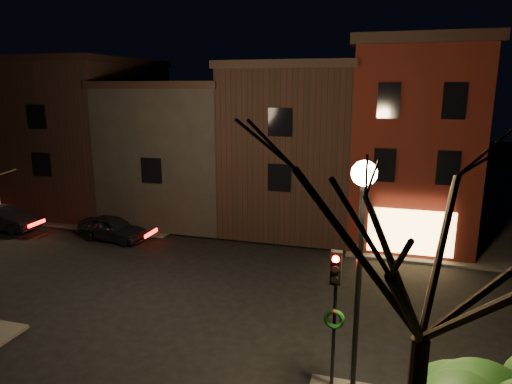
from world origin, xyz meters
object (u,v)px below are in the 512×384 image
parked_car_a (112,228)px  parked_car_b (3,219)px  street_lamp_near (362,220)px  traffic_signal (335,299)px  bare_tree_right (432,212)px

parked_car_a → parked_car_b: bearing=99.4°
street_lamp_near → parked_car_a: 17.60m
street_lamp_near → traffic_signal: bearing=140.6°
street_lamp_near → parked_car_b: bearing=154.9°
traffic_signal → parked_car_b: bearing=155.4°
street_lamp_near → traffic_signal: size_ratio=1.60×
street_lamp_near → parked_car_a: bearing=143.9°
street_lamp_near → parked_car_b: 23.52m
parked_car_b → bare_tree_right: bearing=-117.7°
parked_car_b → traffic_signal: bearing=-113.4°
bare_tree_right → street_lamp_near: bearing=117.5°
traffic_signal → parked_car_a: size_ratio=1.02×
bare_tree_right → parked_car_a: bare_tree_right is taller
street_lamp_near → parked_car_b: (-20.90, 9.80, -4.50)m
bare_tree_right → parked_car_b: bearing=151.0°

